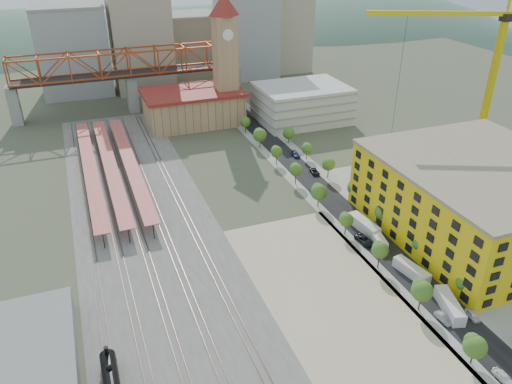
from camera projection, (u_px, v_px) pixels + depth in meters
name	position (u px, v px, depth m)	size (l,w,h in m)	color
ground	(291.00, 223.00, 131.15)	(400.00, 400.00, 0.00)	#474C38
ballast_strip	(142.00, 215.00, 134.38)	(36.00, 165.00, 0.06)	#605E59
dirt_lot	(335.00, 300.00, 103.92)	(28.00, 67.00, 0.06)	tan
street_asphalt	(319.00, 188.00, 148.47)	(12.00, 170.00, 0.06)	black
sidewalk_west	(302.00, 191.00, 146.77)	(3.00, 170.00, 0.04)	gray
sidewalk_east	(335.00, 185.00, 150.18)	(3.00, 170.00, 0.04)	gray
construction_pad	(482.00, 228.00, 128.62)	(50.00, 90.00, 0.06)	gray
rail_tracks	(135.00, 216.00, 133.77)	(26.56, 160.00, 0.18)	#382B23
platform_canopies	(110.00, 164.00, 153.63)	(16.00, 80.00, 4.12)	#C95D4D
station_hall	(193.00, 107.00, 194.06)	(38.00, 24.00, 13.10)	tan
clock_tower	(225.00, 48.00, 186.03)	(12.00, 12.00, 52.00)	tan
parking_garage	(302.00, 103.00, 196.74)	(34.00, 26.00, 14.00)	silver
truss_bridge	(129.00, 66.00, 201.05)	(94.00, 9.60, 25.60)	gray
construction_building	(480.00, 198.00, 123.25)	(44.60, 50.60, 18.80)	gold
warehouse	(9.00, 369.00, 84.73)	(22.00, 32.00, 5.00)	gray
street_trees	(335.00, 203.00, 140.24)	(15.40, 124.40, 8.00)	#345B1B
skyline	(185.00, 34.00, 240.04)	(133.00, 46.00, 60.00)	#9EA0A3
distant_hills	(206.00, 136.00, 397.22)	(647.00, 264.00, 227.00)	#4C6B59
tower_crane	(483.00, 62.00, 143.77)	(48.43, 22.62, 55.60)	gold
site_trailer_a	(449.00, 306.00, 100.52)	(2.63, 9.98, 2.73)	silver
site_trailer_b	(411.00, 270.00, 110.92)	(2.43, 9.25, 2.53)	silver
site_trailer_c	(377.00, 239.00, 122.32)	(2.29, 8.69, 2.38)	silver
site_trailer_d	(364.00, 225.00, 127.27)	(2.75, 10.44, 2.86)	silver
car_0	(504.00, 377.00, 85.37)	(1.69, 4.19, 1.43)	white
car_1	(443.00, 319.00, 98.22)	(1.42, 4.06, 1.34)	gray
car_2	(364.00, 240.00, 122.40)	(2.60, 5.65, 1.57)	black
car_3	(316.00, 193.00, 144.12)	(1.90, 4.67, 1.36)	navy
car_4	(472.00, 315.00, 99.02)	(1.55, 3.86, 1.32)	silver
car_5	(374.00, 226.00, 128.30)	(1.41, 4.04, 1.33)	gray
car_6	(315.00, 172.00, 156.52)	(2.20, 4.76, 1.32)	black
car_7	(296.00, 154.00, 168.35)	(1.95, 4.79, 1.39)	navy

